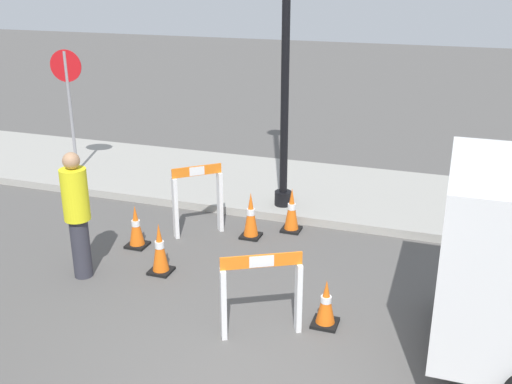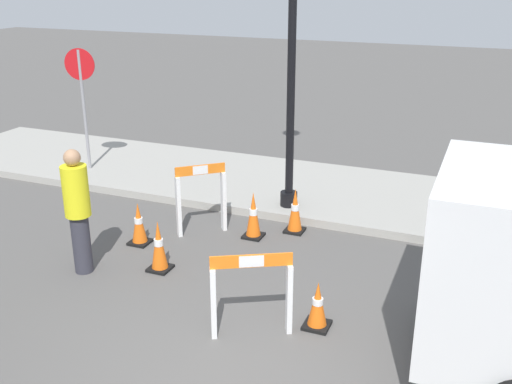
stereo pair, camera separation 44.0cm
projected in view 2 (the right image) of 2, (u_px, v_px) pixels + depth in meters
sidewalk_slab at (356, 196)px, 10.74m from camera, size 18.00×2.91×0.14m
stop_sign at (82, 90)px, 11.48m from camera, size 0.59×0.15×2.37m
barricade_0 at (201, 197)px, 9.23m from camera, size 0.67×0.61×1.11m
barricade_1 at (251, 291)px, 6.63m from camera, size 0.86×0.55×1.00m
traffic_cone_0 at (318, 306)px, 6.86m from camera, size 0.30×0.30×0.58m
traffic_cone_1 at (139, 224)px, 8.95m from camera, size 0.30×0.30×0.65m
traffic_cone_2 at (295, 211)px, 9.34m from camera, size 0.30×0.30×0.72m
traffic_cone_3 at (253, 216)px, 9.15m from camera, size 0.30×0.30×0.74m
traffic_cone_4 at (159, 247)px, 8.15m from camera, size 0.30×0.30×0.73m
person_worker at (78, 208)px, 7.90m from camera, size 0.44×0.44×1.74m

